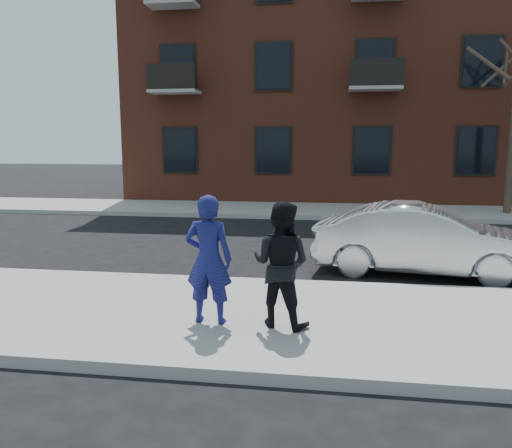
# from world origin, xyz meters

# --- Properties ---
(ground) EXTENTS (100.00, 100.00, 0.00)m
(ground) POSITION_xyz_m (0.00, 0.00, 0.00)
(ground) COLOR black
(ground) RESTS_ON ground
(near_sidewalk) EXTENTS (50.00, 3.50, 0.15)m
(near_sidewalk) POSITION_xyz_m (0.00, -0.25, 0.07)
(near_sidewalk) COLOR gray
(near_sidewalk) RESTS_ON ground
(near_curb) EXTENTS (50.00, 0.10, 0.15)m
(near_curb) POSITION_xyz_m (0.00, 1.55, 0.07)
(near_curb) COLOR #999691
(near_curb) RESTS_ON ground
(far_sidewalk) EXTENTS (50.00, 3.50, 0.15)m
(far_sidewalk) POSITION_xyz_m (0.00, 11.25, 0.07)
(far_sidewalk) COLOR gray
(far_sidewalk) RESTS_ON ground
(far_curb) EXTENTS (50.00, 0.10, 0.15)m
(far_curb) POSITION_xyz_m (0.00, 9.45, 0.07)
(far_curb) COLOR #999691
(far_curb) RESTS_ON ground
(apartment_building) EXTENTS (24.30, 10.30, 12.30)m
(apartment_building) POSITION_xyz_m (2.00, 18.00, 6.16)
(apartment_building) COLOR brown
(apartment_building) RESTS_ON ground
(silver_sedan) EXTENTS (4.25, 2.05, 1.34)m
(silver_sedan) POSITION_xyz_m (0.32, 2.83, 0.67)
(silver_sedan) COLOR silver
(silver_sedan) RESTS_ON ground
(man_hoodie) EXTENTS (0.63, 0.50, 1.69)m
(man_hoodie) POSITION_xyz_m (-3.00, -0.63, 0.99)
(man_hoodie) COLOR navy
(man_hoodie) RESTS_ON near_sidewalk
(man_peacoat) EXTENTS (0.93, 0.82, 1.61)m
(man_peacoat) POSITION_xyz_m (-2.06, -0.60, 0.96)
(man_peacoat) COLOR black
(man_peacoat) RESTS_ON near_sidewalk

